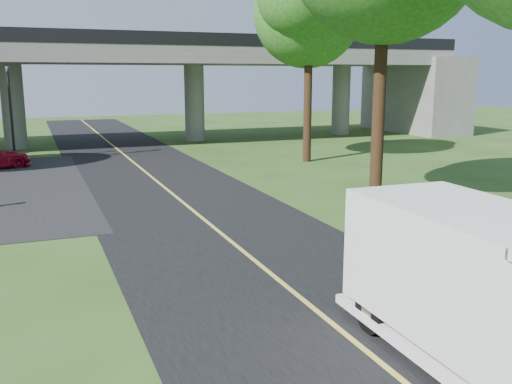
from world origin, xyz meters
TOP-DOWN VIEW (x-y plane):
  - ground at (0.00, 0.00)m, footprint 120.00×120.00m
  - road at (0.00, 10.00)m, footprint 7.00×90.00m
  - lane_line at (0.00, 10.00)m, footprint 0.12×90.00m
  - overpass at (0.00, 32.00)m, footprint 54.00×10.00m
  - traffic_signal at (-6.00, 26.00)m, footprint 0.18×0.22m
  - tree_right_far at (9.21, 19.84)m, footprint 5.77×5.67m
  - step_van at (1.42, -1.58)m, footprint 2.40×6.22m

SIDE VIEW (x-z plane):
  - ground at x=0.00m, z-range 0.00..0.00m
  - road at x=0.00m, z-range 0.00..0.02m
  - lane_line at x=0.00m, z-range 0.03..0.03m
  - step_van at x=1.42m, z-range 0.11..2.70m
  - traffic_signal at x=-6.00m, z-range 0.60..5.80m
  - overpass at x=0.00m, z-range 0.91..8.21m
  - tree_right_far at x=9.21m, z-range 2.81..13.80m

